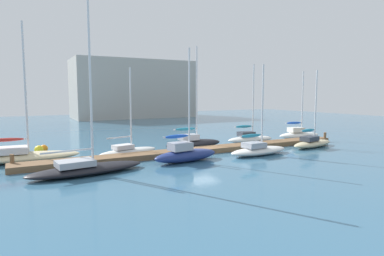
{
  "coord_description": "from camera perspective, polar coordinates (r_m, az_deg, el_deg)",
  "views": [
    {
      "loc": [
        -14.36,
        -24.54,
        5.19
      ],
      "look_at": [
        0.0,
        2.0,
        2.0
      ],
      "focal_mm": 30.57,
      "sensor_mm": 36.0,
      "label": 1
    }
  ],
  "objects": [
    {
      "name": "sailboat_8",
      "position": [
        39.36,
        18.14,
        -1.0
      ],
      "size": [
        5.38,
        2.49,
        7.68
      ],
      "rotation": [
        0.0,
        0.0,
        -0.16
      ],
      "color": "white",
      "rests_on": "ground_plane"
    },
    {
      "name": "mooring_buoy_orange",
      "position": [
        31.74,
        -24.45,
        -3.29
      ],
      "size": [
        0.69,
        0.69,
        0.69
      ],
      "primitive_type": "sphere",
      "color": "orange",
      "rests_on": "ground_plane"
    },
    {
      "name": "sailboat_4",
      "position": [
        31.19,
        0.21,
        -2.43
      ],
      "size": [
        5.84,
        1.82,
        9.58
      ],
      "rotation": [
        0.0,
        0.0,
        0.02
      ],
      "color": "black",
      "rests_on": "ground_plane"
    },
    {
      "name": "sailboat_1",
      "position": [
        22.31,
        -18.02,
        -6.48
      ],
      "size": [
        7.74,
        3.13,
        11.29
      ],
      "rotation": [
        0.0,
        0.0,
        0.12
      ],
      "color": "black",
      "rests_on": "ground_plane"
    },
    {
      "name": "mooring_buoy_yellow",
      "position": [
        31.07,
        -25.15,
        -3.46
      ],
      "size": [
        0.75,
        0.75,
        0.75
      ],
      "primitive_type": "sphere",
      "color": "yellow",
      "rests_on": "ground_plane"
    },
    {
      "name": "sailboat_3",
      "position": [
        25.01,
        -1.15,
        -4.44
      ],
      "size": [
        5.65,
        2.32,
        8.6
      ],
      "rotation": [
        0.0,
        0.0,
        0.12
      ],
      "color": "navy",
      "rests_on": "ground_plane"
    },
    {
      "name": "sailboat_7",
      "position": [
        33.72,
        20.23,
        -2.32
      ],
      "size": [
        5.83,
        2.47,
        7.43
      ],
      "rotation": [
        0.0,
        0.0,
        0.17
      ],
      "color": "beige",
      "rests_on": "ground_plane"
    },
    {
      "name": "harbor_building_distant",
      "position": [
        72.94,
        -10.11,
        6.68
      ],
      "size": [
        25.48,
        11.43,
        12.25
      ],
      "primitive_type": "cube",
      "color": "#ADA89E",
      "rests_on": "ground_plane"
    },
    {
      "name": "sailboat_6",
      "position": [
        35.05,
        10.04,
        -1.68
      ],
      "size": [
        5.5,
        2.0,
        8.21
      ],
      "rotation": [
        0.0,
        0.0,
        -0.06
      ],
      "color": "white",
      "rests_on": "ground_plane"
    },
    {
      "name": "sailboat_2",
      "position": [
        28.25,
        -11.09,
        -3.79
      ],
      "size": [
        5.65,
        2.76,
        7.36
      ],
      "rotation": [
        0.0,
        0.0,
        0.24
      ],
      "color": "white",
      "rests_on": "ground_plane"
    },
    {
      "name": "sailboat_5",
      "position": [
        28.32,
        11.49,
        -3.64
      ],
      "size": [
        5.98,
        2.28,
        7.62
      ],
      "rotation": [
        0.0,
        0.0,
        0.06
      ],
      "color": "white",
      "rests_on": "ground_plane"
    },
    {
      "name": "sailboat_0",
      "position": [
        28.16,
        -27.68,
        -4.22
      ],
      "size": [
        8.39,
        3.13,
        10.54
      ],
      "rotation": [
        0.0,
        0.0,
        -0.06
      ],
      "color": "beige",
      "rests_on": "ground_plane"
    },
    {
      "name": "ground_plane",
      "position": [
        28.9,
        1.89,
        -4.31
      ],
      "size": [
        120.0,
        120.0,
        0.0
      ],
      "primitive_type": "plane",
      "color": "#386684"
    },
    {
      "name": "dock_piling_far_end",
      "position": [
        37.87,
        22.17,
        -1.5
      ],
      "size": [
        0.28,
        0.28,
        1.03
      ],
      "primitive_type": "cylinder",
      "color": "brown",
      "rests_on": "ground_plane"
    },
    {
      "name": "dock_piling_near_end",
      "position": [
        25.74,
        -28.88,
        -5.19
      ],
      "size": [
        0.28,
        0.28,
        1.03
      ],
      "primitive_type": "cylinder",
      "color": "brown",
      "rests_on": "ground_plane"
    },
    {
      "name": "dock_pier",
      "position": [
        28.87,
        1.89,
        -3.89
      ],
      "size": [
        30.28,
        1.83,
        0.43
      ],
      "primitive_type": "cube",
      "color": "brown",
      "rests_on": "ground_plane"
    }
  ]
}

